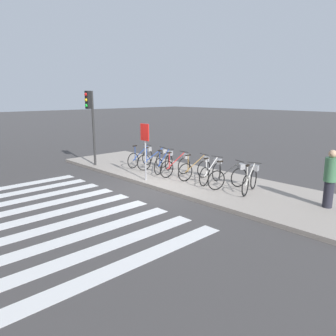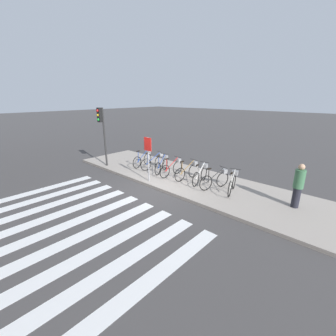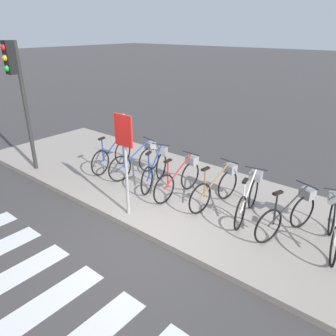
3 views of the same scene
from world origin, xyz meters
name	(u,v)px [view 3 (image 3 of 3)]	position (x,y,z in m)	size (l,w,h in m)	color
ground_plane	(145,238)	(0.00, 0.00, 0.00)	(120.00, 120.00, 0.00)	#423F3F
sidewalk	(199,200)	(0.00, 1.78, 0.06)	(13.03, 3.56, 0.12)	#9E9389
parked_bicycle_0	(114,153)	(-2.72, 1.73, 0.55)	(0.46, 1.56, 0.96)	black
parked_bicycle_1	(138,159)	(-1.90, 1.78, 0.55)	(0.46, 1.55, 0.96)	black
parked_bicycle_2	(156,168)	(-1.20, 1.68, 0.55)	(0.66, 1.49, 0.96)	black
parked_bicycle_3	(180,177)	(-0.43, 1.63, 0.55)	(0.46, 1.57, 0.96)	black
parked_bicycle_4	(217,186)	(0.44, 1.77, 0.55)	(0.46, 1.56, 0.96)	black
parked_bicycle_5	(249,196)	(1.17, 1.77, 0.55)	(0.48, 1.55, 0.96)	black
parked_bicycle_6	(290,213)	(2.02, 1.67, 0.55)	(0.63, 1.50, 0.96)	black
parked_bicycle_7	(334,223)	(2.73, 1.79, 0.55)	(0.60, 1.51, 0.96)	black
traffic_light	(16,80)	(-4.33, 0.24, 2.45)	(0.24, 0.40, 3.22)	#2D2D2D
sign_post	(125,148)	(-0.73, 0.29, 1.52)	(0.44, 0.07, 2.06)	#99999E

